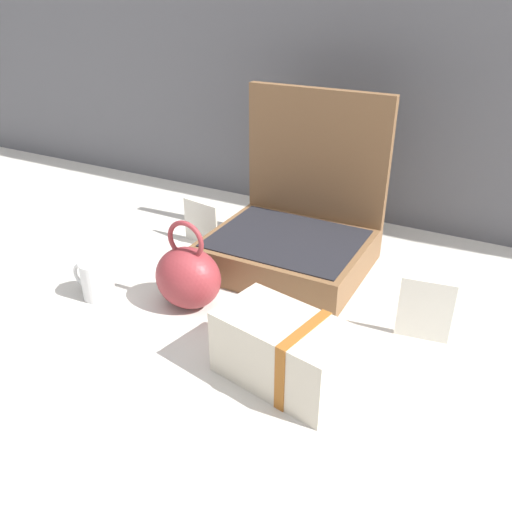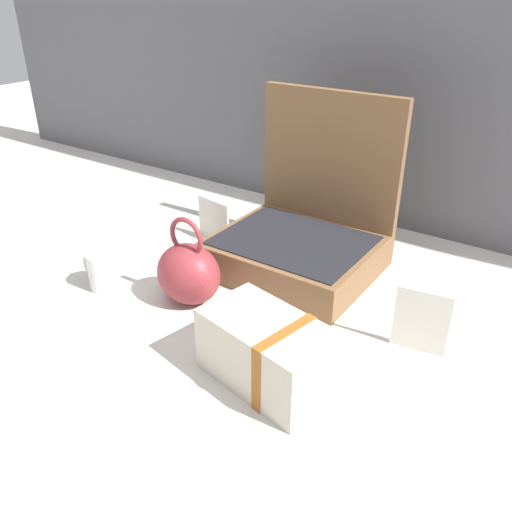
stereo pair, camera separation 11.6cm
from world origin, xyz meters
TOP-DOWN VIEW (x-y plane):
  - ground_plane at (0.00, 0.00)m, footprint 6.00×6.00m
  - open_suitcase at (0.00, 0.19)m, footprint 0.38×0.34m
  - teal_pouch_handbag at (-0.12, -0.10)m, footprint 0.15×0.13m
  - cream_toiletry_bag at (0.17, -0.23)m, footprint 0.26×0.18m
  - coffee_mug at (-0.33, -0.18)m, footprint 0.11×0.07m
  - info_card_left at (0.37, 0.01)m, footprint 0.11×0.02m
  - poster_card_right at (-0.27, 0.17)m, footprint 0.12×0.03m

SIDE VIEW (x-z plane):
  - ground_plane at x=0.00m, z-range 0.00..0.00m
  - coffee_mug at x=-0.33m, z-range 0.00..0.09m
  - poster_card_right at x=-0.27m, z-range 0.00..0.12m
  - cream_toiletry_bag at x=0.17m, z-range 0.00..0.13m
  - info_card_left at x=0.37m, z-range 0.00..0.14m
  - teal_pouch_handbag at x=-0.12m, z-range -0.03..0.18m
  - open_suitcase at x=0.00m, z-range -0.12..0.30m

